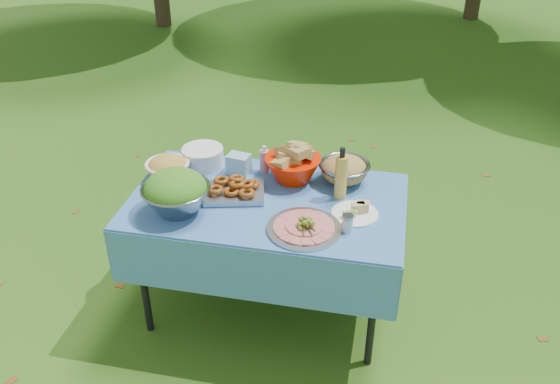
# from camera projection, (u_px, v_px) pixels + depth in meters

# --- Properties ---
(ground) EXTENTS (80.00, 80.00, 0.00)m
(ground) POSITION_uv_depth(u_px,v_px,m) (268.00, 306.00, 3.56)
(ground) COLOR #103409
(ground) RESTS_ON ground
(picnic_table) EXTENTS (1.46, 0.86, 0.76)m
(picnic_table) POSITION_uv_depth(u_px,v_px,m) (267.00, 256.00, 3.36)
(picnic_table) COLOR #7CB3EE
(picnic_table) RESTS_ON ground
(salad_bowl) EXTENTS (0.45, 0.45, 0.23)m
(salad_bowl) POSITION_uv_depth(u_px,v_px,m) (176.00, 192.00, 3.00)
(salad_bowl) COLOR gray
(salad_bowl) RESTS_ON picnic_table
(pasta_bowl_white) EXTENTS (0.31, 0.31, 0.14)m
(pasta_bowl_white) POSITION_uv_depth(u_px,v_px,m) (167.00, 167.00, 3.33)
(pasta_bowl_white) COLOR white
(pasta_bowl_white) RESTS_ON picnic_table
(plate_stack) EXTENTS (0.31, 0.31, 0.11)m
(plate_stack) POSITION_uv_depth(u_px,v_px,m) (203.00, 157.00, 3.46)
(plate_stack) COLOR white
(plate_stack) RESTS_ON picnic_table
(wipes_box) EXTENTS (0.14, 0.11, 0.11)m
(wipes_box) POSITION_uv_depth(u_px,v_px,m) (239.00, 164.00, 3.38)
(wipes_box) COLOR #96CCED
(wipes_box) RESTS_ON picnic_table
(sanitizer_bottle) EXTENTS (0.06, 0.06, 0.16)m
(sanitizer_bottle) POSITION_uv_depth(u_px,v_px,m) (264.00, 159.00, 3.38)
(sanitizer_bottle) COLOR pink
(sanitizer_bottle) RESTS_ON picnic_table
(bread_bowl) EXTENTS (0.37, 0.37, 0.21)m
(bread_bowl) POSITION_uv_depth(u_px,v_px,m) (293.00, 163.00, 3.29)
(bread_bowl) COLOR #EE1F00
(bread_bowl) RESTS_ON picnic_table
(pasta_bowl_steel) EXTENTS (0.35, 0.35, 0.15)m
(pasta_bowl_steel) POSITION_uv_depth(u_px,v_px,m) (344.00, 169.00, 3.29)
(pasta_bowl_steel) COLOR gray
(pasta_bowl_steel) RESTS_ON picnic_table
(fried_tray) EXTENTS (0.37, 0.30, 0.08)m
(fried_tray) POSITION_uv_depth(u_px,v_px,m) (234.00, 190.00, 3.17)
(fried_tray) COLOR #A1A1A6
(fried_tray) RESTS_ON picnic_table
(charcuterie_platter) EXTENTS (0.47, 0.47, 0.09)m
(charcuterie_platter) POSITION_uv_depth(u_px,v_px,m) (304.00, 222.00, 2.90)
(charcuterie_platter) COLOR #B8BBC0
(charcuterie_platter) RESTS_ON picnic_table
(oil_bottle) EXTENTS (0.08, 0.08, 0.30)m
(oil_bottle) POSITION_uv_depth(u_px,v_px,m) (341.00, 173.00, 3.11)
(oil_bottle) COLOR gold
(oil_bottle) RESTS_ON picnic_table
(cheese_plate) EXTENTS (0.29, 0.29, 0.07)m
(cheese_plate) POSITION_uv_depth(u_px,v_px,m) (355.00, 209.00, 3.02)
(cheese_plate) COLOR white
(cheese_plate) RESTS_ON picnic_table
(shaker) EXTENTS (0.06, 0.06, 0.09)m
(shaker) POSITION_uv_depth(u_px,v_px,m) (347.00, 223.00, 2.89)
(shaker) COLOR silver
(shaker) RESTS_ON picnic_table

